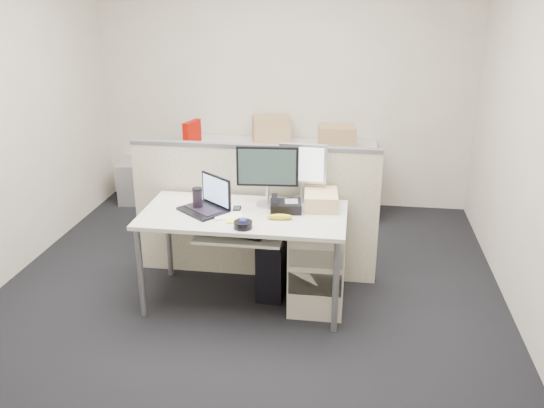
% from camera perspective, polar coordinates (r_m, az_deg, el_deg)
% --- Properties ---
extents(floor, '(4.00, 4.50, 0.01)m').
position_cam_1_polar(floor, '(4.54, -2.66, -9.52)').
color(floor, black).
rests_on(floor, ground).
extents(wall_back, '(4.00, 0.02, 2.70)m').
position_cam_1_polar(wall_back, '(6.21, 1.12, 12.14)').
color(wall_back, beige).
rests_on(wall_back, ground).
extents(wall_front, '(4.00, 0.02, 2.70)m').
position_cam_1_polar(wall_front, '(2.00, -15.60, -7.93)').
color(wall_front, beige).
rests_on(wall_front, ground).
extents(desk, '(1.50, 0.75, 0.73)m').
position_cam_1_polar(desk, '(4.24, -2.80, -1.69)').
color(desk, silver).
rests_on(desk, floor).
extents(keyboard_tray, '(0.62, 0.32, 0.02)m').
position_cam_1_polar(keyboard_tray, '(4.10, -3.27, -3.22)').
color(keyboard_tray, silver).
rests_on(keyboard_tray, desk).
extents(drawer_pedestal, '(0.40, 0.55, 0.65)m').
position_cam_1_polar(drawer_pedestal, '(4.36, 4.54, -5.96)').
color(drawer_pedestal, '#ABA694').
rests_on(drawer_pedestal, floor).
extents(cubicle_partition, '(2.00, 0.06, 1.10)m').
position_cam_1_polar(cubicle_partition, '(4.69, -1.75, -0.93)').
color(cubicle_partition, beige).
rests_on(cubicle_partition, floor).
extents(back_counter, '(2.00, 0.60, 0.72)m').
position_cam_1_polar(back_counter, '(6.13, 0.68, 2.51)').
color(back_counter, '#ABA694').
rests_on(back_counter, floor).
extents(monitor_main, '(0.47, 0.21, 0.46)m').
position_cam_1_polar(monitor_main, '(4.28, -0.44, 2.77)').
color(monitor_main, black).
rests_on(monitor_main, desk).
extents(monitor_small, '(0.37, 0.20, 0.44)m').
position_cam_1_polar(monitor_small, '(4.39, 3.07, 3.07)').
color(monitor_small, '#B7B7BC').
rests_on(monitor_small, desk).
extents(laptop, '(0.42, 0.41, 0.25)m').
position_cam_1_polar(laptop, '(4.22, -6.90, 0.84)').
color(laptop, black).
rests_on(laptop, desk).
extents(trackball, '(0.16, 0.16, 0.05)m').
position_cam_1_polar(trackball, '(3.95, -2.89, -2.07)').
color(trackball, black).
rests_on(trackball, desk).
extents(desk_phone, '(0.25, 0.22, 0.07)m').
position_cam_1_polar(desk_phone, '(4.23, 1.37, -0.24)').
color(desk_phone, black).
rests_on(desk_phone, desk).
extents(paper_stack, '(0.28, 0.32, 0.01)m').
position_cam_1_polar(paper_stack, '(4.22, -4.49, -0.84)').
color(paper_stack, white).
rests_on(paper_stack, desk).
extents(sticky_pad, '(0.10, 0.10, 0.01)m').
position_cam_1_polar(sticky_pad, '(4.06, -4.00, -1.68)').
color(sticky_pad, '#F9F84C').
rests_on(sticky_pad, desk).
extents(travel_mug, '(0.09, 0.09, 0.15)m').
position_cam_1_polar(travel_mug, '(4.29, -7.38, 0.44)').
color(travel_mug, black).
rests_on(travel_mug, desk).
extents(banana, '(0.20, 0.07, 0.04)m').
position_cam_1_polar(banana, '(4.08, 0.79, -1.28)').
color(banana, gold).
rests_on(banana, desk).
extents(cellphone, '(0.07, 0.11, 0.01)m').
position_cam_1_polar(cellphone, '(4.27, -3.49, -0.49)').
color(cellphone, black).
rests_on(cellphone, desk).
extents(manila_folders, '(0.27, 0.33, 0.12)m').
position_cam_1_polar(manila_folders, '(4.32, 4.86, 0.44)').
color(manila_folders, '#DAB383').
rests_on(manila_folders, desk).
extents(keyboard, '(0.50, 0.27, 0.03)m').
position_cam_1_polar(keyboard, '(4.13, -3.85, -2.65)').
color(keyboard, black).
rests_on(keyboard, keyboard_tray).
extents(pc_tower_desk, '(0.23, 0.50, 0.46)m').
position_cam_1_polar(pc_tower_desk, '(4.57, 0.24, -5.92)').
color(pc_tower_desk, black).
rests_on(pc_tower_desk, floor).
extents(pc_tower_spare_dark, '(0.23, 0.44, 0.39)m').
position_cam_1_polar(pc_tower_spare_dark, '(6.49, -8.44, 1.81)').
color(pc_tower_spare_dark, black).
rests_on(pc_tower_spare_dark, floor).
extents(pc_tower_spare_silver, '(0.25, 0.51, 0.46)m').
position_cam_1_polar(pc_tower_spare_silver, '(6.70, -13.79, 2.30)').
color(pc_tower_spare_silver, '#B7B7BC').
rests_on(pc_tower_spare_silver, floor).
extents(cardboard_box_left, '(0.44, 0.37, 0.29)m').
position_cam_1_polar(cardboard_box_left, '(6.11, -0.08, 7.33)').
color(cardboard_box_left, tan).
rests_on(cardboard_box_left, back_counter).
extents(cardboard_box_right, '(0.39, 0.32, 0.26)m').
position_cam_1_polar(cardboard_box_right, '(5.83, 6.42, 6.45)').
color(cardboard_box_right, tan).
rests_on(cardboard_box_right, back_counter).
extents(red_binder, '(0.13, 0.28, 0.26)m').
position_cam_1_polar(red_binder, '(6.09, -7.92, 6.95)').
color(red_binder, '#A40900').
rests_on(red_binder, back_counter).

